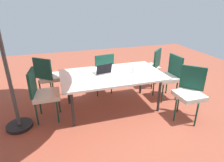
{
  "coord_description": "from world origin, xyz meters",
  "views": [
    {
      "loc": [
        1.04,
        3.32,
        2.08
      ],
      "look_at": [
        0.0,
        0.0,
        0.6
      ],
      "focal_mm": 30.54,
      "sensor_mm": 36.0,
      "label": 1
    }
  ],
  "objects_px": {
    "chair_southwest": "(151,65)",
    "chair_northwest": "(190,91)",
    "chair_southeast": "(48,76)",
    "dining_table": "(112,76)",
    "cup": "(133,70)",
    "chair_south": "(102,71)",
    "chair_east": "(43,92)",
    "chair_west": "(169,75)",
    "laptop": "(103,71)"
  },
  "relations": [
    {
      "from": "chair_south",
      "to": "cup",
      "type": "distance_m",
      "value": 0.91
    },
    {
      "from": "chair_south",
      "to": "chair_southeast",
      "type": "bearing_deg",
      "value": -11.63
    },
    {
      "from": "chair_east",
      "to": "chair_south",
      "type": "height_order",
      "value": "same"
    },
    {
      "from": "laptop",
      "to": "chair_southeast",
      "type": "bearing_deg",
      "value": -46.1
    },
    {
      "from": "chair_west",
      "to": "chair_east",
      "type": "bearing_deg",
      "value": -90.93
    },
    {
      "from": "chair_northwest",
      "to": "chair_southeast",
      "type": "relative_size",
      "value": 1.0
    },
    {
      "from": "chair_east",
      "to": "chair_southwest",
      "type": "bearing_deg",
      "value": -66.13
    },
    {
      "from": "chair_southeast",
      "to": "cup",
      "type": "xyz_separation_m",
      "value": [
        -1.64,
        0.84,
        0.25
      ]
    },
    {
      "from": "chair_southwest",
      "to": "chair_southeast",
      "type": "height_order",
      "value": "same"
    },
    {
      "from": "chair_northwest",
      "to": "chair_south",
      "type": "height_order",
      "value": "same"
    },
    {
      "from": "chair_northwest",
      "to": "chair_southeast",
      "type": "height_order",
      "value": "same"
    },
    {
      "from": "dining_table",
      "to": "chair_northwest",
      "type": "xyz_separation_m",
      "value": [
        -1.26,
        0.77,
        -0.14
      ]
    },
    {
      "from": "chair_northwest",
      "to": "chair_south",
      "type": "distance_m",
      "value": 1.95
    },
    {
      "from": "chair_southwest",
      "to": "chair_southeast",
      "type": "bearing_deg",
      "value": -43.8
    },
    {
      "from": "chair_southeast",
      "to": "dining_table",
      "type": "bearing_deg",
      "value": -174.87
    },
    {
      "from": "chair_west",
      "to": "cup",
      "type": "xyz_separation_m",
      "value": [
        0.9,
        0.09,
        0.25
      ]
    },
    {
      "from": "laptop",
      "to": "chair_west",
      "type": "bearing_deg",
      "value": 167.19
    },
    {
      "from": "dining_table",
      "to": "chair_southwest",
      "type": "bearing_deg",
      "value": -149.16
    },
    {
      "from": "chair_east",
      "to": "chair_southwest",
      "type": "relative_size",
      "value": 1.0
    },
    {
      "from": "cup",
      "to": "chair_northwest",
      "type": "bearing_deg",
      "value": 138.54
    },
    {
      "from": "laptop",
      "to": "chair_southwest",
      "type": "bearing_deg",
      "value": -166.35
    },
    {
      "from": "chair_southeast",
      "to": "cup",
      "type": "distance_m",
      "value": 1.86
    },
    {
      "from": "dining_table",
      "to": "chair_southwest",
      "type": "height_order",
      "value": "chair_southwest"
    },
    {
      "from": "chair_east",
      "to": "chair_southeast",
      "type": "height_order",
      "value": "same"
    },
    {
      "from": "chair_southwest",
      "to": "cup",
      "type": "distance_m",
      "value": 1.18
    },
    {
      "from": "chair_west",
      "to": "chair_southwest",
      "type": "height_order",
      "value": "same"
    },
    {
      "from": "chair_west",
      "to": "chair_south",
      "type": "distance_m",
      "value": 1.5
    },
    {
      "from": "dining_table",
      "to": "chair_northwest",
      "type": "distance_m",
      "value": 1.48
    },
    {
      "from": "chair_east",
      "to": "chair_west",
      "type": "bearing_deg",
      "value": -81.37
    },
    {
      "from": "chair_east",
      "to": "laptop",
      "type": "height_order",
      "value": "chair_east"
    },
    {
      "from": "cup",
      "to": "laptop",
      "type": "bearing_deg",
      "value": -11.07
    },
    {
      "from": "cup",
      "to": "chair_south",
      "type": "bearing_deg",
      "value": -59.63
    },
    {
      "from": "dining_table",
      "to": "chair_east",
      "type": "distance_m",
      "value": 1.33
    },
    {
      "from": "chair_south",
      "to": "cup",
      "type": "height_order",
      "value": "chair_south"
    },
    {
      "from": "chair_west",
      "to": "chair_southeast",
      "type": "height_order",
      "value": "same"
    },
    {
      "from": "chair_west",
      "to": "laptop",
      "type": "bearing_deg",
      "value": -93.74
    },
    {
      "from": "laptop",
      "to": "cup",
      "type": "bearing_deg",
      "value": 157.32
    },
    {
      "from": "chair_east",
      "to": "cup",
      "type": "height_order",
      "value": "chair_east"
    },
    {
      "from": "chair_southwest",
      "to": "chair_northwest",
      "type": "bearing_deg",
      "value": 46.65
    },
    {
      "from": "chair_southwest",
      "to": "laptop",
      "type": "height_order",
      "value": "chair_southwest"
    },
    {
      "from": "dining_table",
      "to": "chair_southwest",
      "type": "relative_size",
      "value": 2.02
    },
    {
      "from": "chair_south",
      "to": "laptop",
      "type": "height_order",
      "value": "chair_south"
    },
    {
      "from": "dining_table",
      "to": "cup",
      "type": "xyz_separation_m",
      "value": [
        -0.43,
        0.04,
        0.1
      ]
    },
    {
      "from": "chair_east",
      "to": "chair_southeast",
      "type": "xyz_separation_m",
      "value": [
        -0.1,
        -0.82,
        0.0
      ]
    },
    {
      "from": "laptop",
      "to": "chair_northwest",
      "type": "bearing_deg",
      "value": 137.62
    },
    {
      "from": "chair_southwest",
      "to": "laptop",
      "type": "distance_m",
      "value": 1.6
    },
    {
      "from": "chair_northwest",
      "to": "chair_south",
      "type": "xyz_separation_m",
      "value": [
        1.27,
        -1.48,
        0.0
      ]
    },
    {
      "from": "dining_table",
      "to": "chair_south",
      "type": "height_order",
      "value": "chair_south"
    },
    {
      "from": "chair_northwest",
      "to": "chair_southeast",
      "type": "bearing_deg",
      "value": -167.88
    },
    {
      "from": "dining_table",
      "to": "chair_northwest",
      "type": "bearing_deg",
      "value": 148.61
    }
  ]
}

